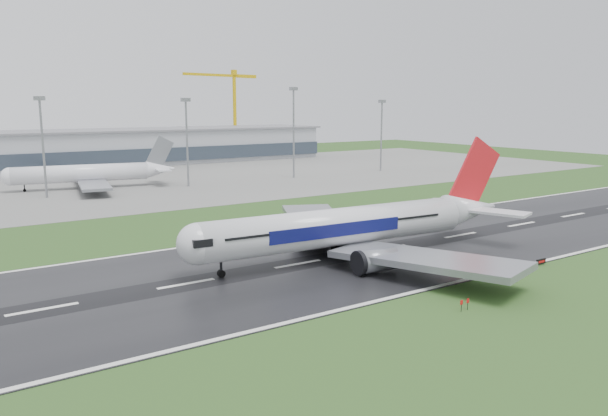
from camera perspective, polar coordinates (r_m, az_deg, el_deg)
ground at (r=98.81m, az=-0.60°, el=-5.53°), size 520.00×520.00×0.00m
runway at (r=98.80m, az=-0.60°, el=-5.50°), size 400.00×45.00×0.10m
apron at (r=212.91m, az=-19.31°, el=2.32°), size 400.00×130.00×0.08m
terminal at (r=270.50m, az=-22.62°, el=5.23°), size 240.00×36.00×15.00m
main_airliner at (r=102.22m, az=5.52°, el=0.58°), size 70.12×67.22×19.42m
parked_airliner at (r=199.41m, az=-20.31°, el=4.07°), size 61.43×58.40×15.76m
tower_crane at (r=314.00m, az=-6.77°, el=9.18°), size 44.85×10.02×44.48m
runway_sign at (r=106.14m, az=22.12°, el=-4.90°), size 2.31×0.35×1.04m
floodmast_2 at (r=182.78m, az=-24.10°, el=5.20°), size 0.64×0.64×27.75m
floodmast_3 at (r=194.83m, az=-11.34°, el=6.09°), size 0.64×0.64×27.55m
floodmast_4 at (r=213.82m, az=-1.02°, el=7.16°), size 0.64×0.64×31.63m
floodmast_5 at (r=239.21m, az=7.55°, el=6.87°), size 0.64×0.64×27.35m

